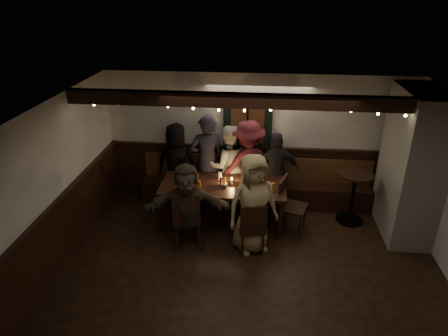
# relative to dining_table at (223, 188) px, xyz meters

# --- Properties ---
(room) EXTENTS (6.02, 5.01, 2.62)m
(room) POSITION_rel_dining_table_xyz_m (1.65, 0.02, 0.34)
(room) COLOR black
(room) RESTS_ON ground
(dining_table) EXTENTS (2.26, 0.97, 0.98)m
(dining_table) POSITION_rel_dining_table_xyz_m (0.00, 0.00, 0.00)
(dining_table) COLOR black
(dining_table) RESTS_ON ground
(chair_near_left) EXTENTS (0.56, 0.56, 1.02)m
(chair_near_left) POSITION_rel_dining_table_xyz_m (-0.54, -0.75, -0.16)
(chair_near_left) COLOR black
(chair_near_left) RESTS_ON ground
(chair_near_right) EXTENTS (0.51, 0.51, 0.95)m
(chair_near_right) POSITION_rel_dining_table_xyz_m (0.57, -0.87, -0.20)
(chair_near_right) COLOR black
(chair_near_right) RESTS_ON ground
(chair_end) EXTENTS (0.58, 0.58, 1.02)m
(chair_end) POSITION_rel_dining_table_xyz_m (1.18, -0.07, -0.16)
(chair_end) COLOR black
(chair_end) RESTS_ON ground
(high_top) EXTENTS (0.63, 0.63, 1.00)m
(high_top) POSITION_rel_dining_table_xyz_m (2.39, 0.32, -0.11)
(high_top) COLOR black
(high_top) RESTS_ON ground
(person_a) EXTENTS (0.82, 0.54, 1.66)m
(person_a) POSITION_rel_dining_table_xyz_m (-1.01, 0.77, 0.09)
(person_a) COLOR black
(person_a) RESTS_ON ground
(person_b) EXTENTS (0.77, 0.59, 1.88)m
(person_b) POSITION_rel_dining_table_xyz_m (-0.39, 0.74, 0.20)
(person_b) COLOR #201F2B
(person_b) RESTS_ON ground
(person_c) EXTENTS (0.96, 0.83, 1.67)m
(person_c) POSITION_rel_dining_table_xyz_m (0.03, 0.78, 0.10)
(person_c) COLOR beige
(person_c) RESTS_ON ground
(person_d) EXTENTS (1.33, 1.08, 1.79)m
(person_d) POSITION_rel_dining_table_xyz_m (0.42, 0.72, 0.16)
(person_d) COLOR #4A171D
(person_d) RESTS_ON ground
(person_e) EXTENTS (0.99, 0.58, 1.59)m
(person_e) POSITION_rel_dining_table_xyz_m (0.97, 0.69, 0.06)
(person_e) COLOR #232326
(person_e) RESTS_ON ground
(person_f) EXTENTS (1.48, 0.66, 1.54)m
(person_f) POSITION_rel_dining_table_xyz_m (-0.51, -0.77, 0.03)
(person_f) COLOR #393024
(person_f) RESTS_ON ground
(person_g) EXTENTS (1.00, 0.85, 1.73)m
(person_g) POSITION_rel_dining_table_xyz_m (0.56, -0.73, 0.13)
(person_g) COLOR tan
(person_g) RESTS_ON ground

